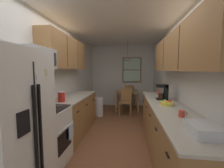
# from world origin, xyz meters

# --- Properties ---
(ground_plane) EXTENTS (12.00, 12.00, 0.00)m
(ground_plane) POSITION_xyz_m (0.00, 1.00, 0.00)
(ground_plane) COLOR brown
(wall_left) EXTENTS (0.10, 9.00, 2.55)m
(wall_left) POSITION_xyz_m (-1.35, 1.00, 1.27)
(wall_left) COLOR silver
(wall_left) RESTS_ON ground
(wall_right) EXTENTS (0.10, 9.00, 2.55)m
(wall_right) POSITION_xyz_m (1.35, 1.00, 1.27)
(wall_right) COLOR silver
(wall_right) RESTS_ON ground
(wall_back) EXTENTS (4.40, 0.10, 2.55)m
(wall_back) POSITION_xyz_m (0.00, 3.65, 1.27)
(wall_back) COLOR silver
(wall_back) RESTS_ON ground
(ceiling_slab) EXTENTS (4.40, 9.00, 0.08)m
(ceiling_slab) POSITION_xyz_m (0.00, 1.00, 2.59)
(ceiling_slab) COLOR white
(refrigerator) EXTENTS (0.71, 0.80, 1.73)m
(refrigerator) POSITION_xyz_m (-0.96, -1.27, 0.87)
(refrigerator) COLOR white
(refrigerator) RESTS_ON ground
(stove_range) EXTENTS (0.66, 0.64, 1.10)m
(stove_range) POSITION_xyz_m (-0.99, -0.53, 0.47)
(stove_range) COLOR white
(stove_range) RESTS_ON ground
(microwave_over_range) EXTENTS (0.39, 0.61, 0.33)m
(microwave_over_range) POSITION_xyz_m (-1.11, -0.53, 1.69)
(microwave_over_range) COLOR silver
(counter_left) EXTENTS (0.64, 1.80, 0.90)m
(counter_left) POSITION_xyz_m (-1.00, 0.69, 0.45)
(counter_left) COLOR olive
(counter_left) RESTS_ON ground
(upper_cabinets_left) EXTENTS (0.33, 1.88, 0.71)m
(upper_cabinets_left) POSITION_xyz_m (-1.14, 0.64, 1.90)
(upper_cabinets_left) COLOR olive
(counter_right) EXTENTS (0.64, 3.13, 0.90)m
(counter_right) POSITION_xyz_m (1.00, 0.03, 0.45)
(counter_right) COLOR olive
(counter_right) RESTS_ON ground
(upper_cabinets_right) EXTENTS (0.33, 2.81, 0.64)m
(upper_cabinets_right) POSITION_xyz_m (1.14, -0.02, 1.82)
(upper_cabinets_right) COLOR olive
(dining_table) EXTENTS (0.84, 0.72, 0.73)m
(dining_table) POSITION_xyz_m (0.23, 2.82, 0.60)
(dining_table) COLOR olive
(dining_table) RESTS_ON ground
(dining_chair_near) EXTENTS (0.44, 0.44, 0.90)m
(dining_chair_near) POSITION_xyz_m (0.19, 2.25, 0.50)
(dining_chair_near) COLOR olive
(dining_chair_near) RESTS_ON ground
(dining_chair_far) EXTENTS (0.45, 0.45, 0.90)m
(dining_chair_far) POSITION_xyz_m (0.32, 3.39, 0.50)
(dining_chair_far) COLOR olive
(dining_chair_far) RESTS_ON ground
(pendant_light) EXTENTS (0.30, 0.30, 0.68)m
(pendant_light) POSITION_xyz_m (0.23, 2.82, 1.92)
(pendant_light) COLOR black
(back_window) EXTENTS (0.77, 0.05, 1.04)m
(back_window) POSITION_xyz_m (0.40, 3.58, 1.53)
(back_window) COLOR brown
(trash_bin) EXTENTS (0.30, 0.30, 0.61)m
(trash_bin) POSITION_xyz_m (-0.70, 2.05, 0.31)
(trash_bin) COLOR white
(trash_bin) RESTS_ON ground
(storage_canister) EXTENTS (0.13, 0.13, 0.21)m
(storage_canister) POSITION_xyz_m (-1.00, 0.05, 1.00)
(storage_canister) COLOR red
(storage_canister) RESTS_ON counter_left
(dish_towel) EXTENTS (0.02, 0.16, 0.24)m
(dish_towel) POSITION_xyz_m (-0.64, -0.37, 0.50)
(dish_towel) COLOR silver
(coffee_maker) EXTENTS (0.22, 0.18, 0.32)m
(coffee_maker) POSITION_xyz_m (1.02, 0.51, 1.07)
(coffee_maker) COLOR black
(coffee_maker) RESTS_ON counter_right
(mug_by_coffeemaker) EXTENTS (0.12, 0.08, 0.09)m
(mug_by_coffeemaker) POSITION_xyz_m (1.00, -0.64, 0.94)
(mug_by_coffeemaker) COLOR #BF3F33
(mug_by_coffeemaker) RESTS_ON counter_right
(mug_spare) EXTENTS (0.12, 0.08, 0.09)m
(mug_spare) POSITION_xyz_m (1.06, 1.20, 0.94)
(mug_spare) COLOR #BF3F33
(mug_spare) RESTS_ON counter_right
(fruit_bowl) EXTENTS (0.24, 0.24, 0.09)m
(fruit_bowl) POSITION_xyz_m (0.97, 0.02, 0.94)
(fruit_bowl) COLOR #E5D14C
(fruit_bowl) RESTS_ON counter_right
(dish_rack) EXTENTS (0.28, 0.34, 0.10)m
(dish_rack) POSITION_xyz_m (1.04, -1.16, 0.95)
(dish_rack) COLOR silver
(dish_rack) RESTS_ON counter_right
(table_serving_bowl) EXTENTS (0.21, 0.21, 0.06)m
(table_serving_bowl) POSITION_xyz_m (0.33, 2.81, 0.76)
(table_serving_bowl) COLOR #E0D14C
(table_serving_bowl) RESTS_ON dining_table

